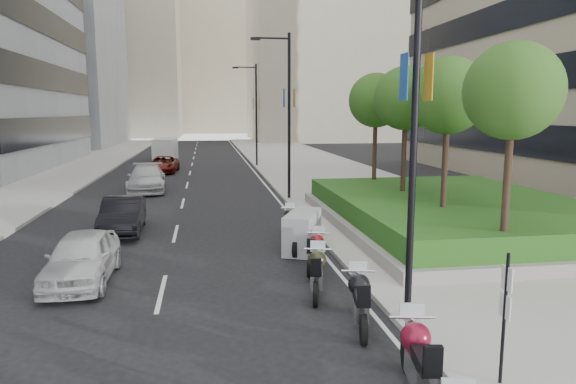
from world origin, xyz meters
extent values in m
plane|color=black|center=(0.00, 0.00, 0.00)|extent=(160.00, 160.00, 0.00)
cube|color=#9E9B93|center=(9.00, 30.00, 0.07)|extent=(10.00, 100.00, 0.15)
cube|color=#9E9B93|center=(-12.00, 30.00, 0.07)|extent=(8.00, 100.00, 0.15)
cube|color=silver|center=(3.70, 30.00, 0.01)|extent=(0.12, 100.00, 0.01)
cube|color=silver|center=(-1.50, 30.00, 0.01)|extent=(0.12, 100.00, 0.01)
cube|color=gray|center=(-24.00, 70.00, 15.00)|extent=(22.00, 26.00, 30.00)
cube|color=#B7AD93|center=(22.00, 80.00, 18.00)|extent=(28.00, 24.00, 36.00)
cube|color=#B7AD93|center=(-18.00, 100.00, 17.00)|extent=(26.00, 24.00, 34.00)
cube|color=#B7AD93|center=(2.00, 120.00, 19.00)|extent=(30.00, 24.00, 38.00)
cube|color=gray|center=(10.00, 10.00, 0.35)|extent=(10.00, 14.00, 0.40)
cube|color=#2A5017|center=(10.00, 10.00, 0.95)|extent=(9.40, 13.40, 0.80)
cylinder|color=#332319|center=(8.50, 4.00, 2.55)|extent=(0.22, 0.22, 4.00)
sphere|color=#2C551A|center=(8.50, 4.00, 5.45)|extent=(2.80, 2.80, 2.80)
cylinder|color=#332319|center=(8.50, 8.00, 2.55)|extent=(0.22, 0.22, 4.00)
sphere|color=#2C551A|center=(8.50, 8.00, 5.45)|extent=(2.80, 2.80, 2.80)
cylinder|color=#332319|center=(8.50, 12.00, 2.55)|extent=(0.22, 0.22, 4.00)
sphere|color=#2C551A|center=(8.50, 12.00, 5.45)|extent=(2.80, 2.80, 2.80)
cylinder|color=#332319|center=(8.50, 16.00, 2.55)|extent=(0.22, 0.22, 4.00)
sphere|color=#2C551A|center=(8.50, 16.00, 5.45)|extent=(2.80, 2.80, 2.80)
cylinder|color=black|center=(4.30, 1.00, 4.50)|extent=(0.16, 0.16, 9.00)
cube|color=#C18B16|center=(4.58, 1.00, 5.60)|extent=(0.02, 0.45, 1.00)
cube|color=#1A478F|center=(4.02, 1.00, 5.60)|extent=(0.02, 0.45, 1.00)
cylinder|color=black|center=(4.30, 18.00, 4.50)|extent=(0.16, 0.16, 9.00)
cylinder|color=black|center=(3.40, 18.00, 8.70)|extent=(1.80, 0.10, 0.10)
cube|color=black|center=(2.50, 18.00, 8.65)|extent=(0.50, 0.22, 0.14)
cube|color=#C18B16|center=(4.58, 18.00, 5.60)|extent=(0.02, 0.45, 1.00)
cube|color=#1A478F|center=(4.02, 18.00, 5.60)|extent=(0.02, 0.45, 1.00)
cylinder|color=black|center=(4.30, 36.00, 4.50)|extent=(0.16, 0.16, 9.00)
cylinder|color=black|center=(3.40, 36.00, 8.70)|extent=(1.80, 0.10, 0.10)
cube|color=black|center=(2.50, 36.00, 8.65)|extent=(0.50, 0.22, 0.14)
cube|color=#C18B16|center=(4.58, 36.00, 5.60)|extent=(0.02, 0.45, 1.00)
cube|color=#1A478F|center=(4.02, 36.00, 5.60)|extent=(0.02, 0.45, 1.00)
cylinder|color=black|center=(4.80, -2.00, 1.25)|extent=(0.06, 0.06, 2.50)
cube|color=silver|center=(4.80, -2.00, 2.05)|extent=(0.02, 0.32, 0.42)
cube|color=silver|center=(4.80, -2.00, 1.55)|extent=(0.02, 0.32, 0.42)
cylinder|color=black|center=(3.43, -1.13, 0.35)|extent=(0.25, 0.71, 0.69)
cube|color=silver|center=(3.26, -2.07, 0.54)|extent=(0.50, 0.99, 0.47)
sphere|color=maroon|center=(3.33, -1.70, 0.96)|extent=(0.54, 0.54, 0.54)
cube|color=black|center=(3.21, -2.40, 0.89)|extent=(0.46, 0.88, 0.18)
cylinder|color=silver|center=(3.38, -1.41, 1.21)|extent=(0.82, 0.20, 0.06)
cylinder|color=black|center=(2.97, 0.13, 0.33)|extent=(0.26, 0.67, 0.66)
cylinder|color=black|center=(3.32, 1.80, 0.33)|extent=(0.26, 0.67, 0.66)
cube|color=silver|center=(3.14, 0.91, 0.51)|extent=(0.50, 0.95, 0.45)
sphere|color=black|center=(3.21, 1.25, 0.92)|extent=(0.51, 0.51, 0.51)
cube|color=black|center=(3.07, 0.60, 0.85)|extent=(0.45, 0.84, 0.17)
cylinder|color=silver|center=(3.26, 1.54, 1.15)|extent=(0.78, 0.21, 0.05)
cylinder|color=black|center=(2.43, 2.40, 0.32)|extent=(0.28, 0.65, 0.64)
cylinder|color=black|center=(2.84, 3.99, 0.32)|extent=(0.28, 0.65, 0.64)
cube|color=silver|center=(2.63, 3.15, 0.49)|extent=(0.52, 0.92, 0.43)
sphere|color=black|center=(2.71, 3.48, 0.88)|extent=(0.49, 0.49, 0.49)
cube|color=black|center=(2.55, 2.85, 0.82)|extent=(0.47, 0.82, 0.16)
cylinder|color=silver|center=(2.78, 3.74, 1.11)|extent=(0.75, 0.24, 0.05)
cylinder|color=black|center=(2.76, 4.63, 0.30)|extent=(0.33, 0.60, 0.60)
cylinder|color=black|center=(3.34, 6.07, 0.30)|extent=(0.33, 0.60, 0.60)
cube|color=silver|center=(3.03, 5.31, 0.47)|extent=(0.58, 0.88, 0.41)
sphere|color=maroon|center=(3.15, 5.60, 0.84)|extent=(0.47, 0.47, 0.47)
cube|color=black|center=(2.92, 5.03, 0.78)|extent=(0.53, 0.78, 0.16)
cylinder|color=silver|center=(3.25, 5.85, 1.05)|extent=(0.69, 0.32, 0.05)
cylinder|color=black|center=(2.73, 6.76, 0.34)|extent=(0.39, 0.67, 0.67)
cylinder|color=black|center=(3.41, 8.36, 0.34)|extent=(0.39, 0.67, 0.67)
cube|color=gray|center=(3.07, 7.56, 0.71)|extent=(1.75, 2.46, 1.36)
cylinder|color=black|center=(2.84, 8.99, 0.30)|extent=(0.22, 0.61, 0.60)
cylinder|color=black|center=(3.11, 10.51, 0.30)|extent=(0.22, 0.61, 0.60)
cube|color=silver|center=(2.97, 9.70, 0.46)|extent=(0.43, 0.86, 0.40)
sphere|color=#2E2A19|center=(3.03, 10.02, 0.83)|extent=(0.46, 0.46, 0.46)
cube|color=black|center=(2.92, 9.42, 0.77)|extent=(0.39, 0.76, 0.15)
cylinder|color=silver|center=(3.07, 10.27, 1.04)|extent=(0.71, 0.17, 0.05)
imported|color=#B9B9BB|center=(-3.80, 5.32, 0.73)|extent=(1.74, 4.28, 1.45)
imported|color=black|center=(-3.60, 11.50, 0.72)|extent=(1.68, 4.42, 1.44)
imported|color=#B6B6B8|center=(-3.87, 22.81, 0.79)|extent=(2.59, 5.61, 1.59)
imported|color=#5C0F0A|center=(-3.65, 32.65, 0.66)|extent=(2.52, 4.90, 1.32)
cube|color=silver|center=(-4.23, 43.58, 1.10)|extent=(2.25, 5.35, 2.21)
cube|color=silver|center=(-4.23, 41.58, 0.58)|extent=(2.06, 1.36, 1.16)
cylinder|color=black|center=(-5.07, 41.69, 0.37)|extent=(0.26, 0.74, 0.74)
cylinder|color=black|center=(-3.39, 41.69, 0.37)|extent=(0.26, 0.74, 0.74)
cylinder|color=black|center=(-5.07, 45.26, 0.37)|extent=(0.26, 0.74, 0.74)
cylinder|color=black|center=(-3.39, 45.26, 0.37)|extent=(0.26, 0.74, 0.74)
camera|label=1|loc=(-0.22, -9.69, 4.86)|focal=32.00mm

